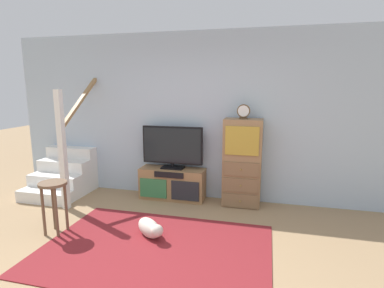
{
  "coord_description": "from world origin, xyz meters",
  "views": [
    {
      "loc": [
        1.19,
        -2.41,
        1.84
      ],
      "look_at": [
        0.18,
        1.61,
        1.06
      ],
      "focal_mm": 28.51,
      "sensor_mm": 36.0,
      "label": 1
    }
  ],
  "objects_px": {
    "desk_clock": "(244,112)",
    "dog": "(150,228)",
    "television": "(172,146)",
    "side_cabinet": "(242,163)",
    "bar_stool_near": "(54,195)",
    "media_console": "(172,184)"
  },
  "relations": [
    {
      "from": "bar_stool_near",
      "to": "dog",
      "type": "relative_size",
      "value": 1.45
    },
    {
      "from": "media_console",
      "to": "bar_stool_near",
      "type": "relative_size",
      "value": 1.59
    },
    {
      "from": "television",
      "to": "dog",
      "type": "xyz_separation_m",
      "value": [
        0.13,
        -1.35,
        -0.77
      ]
    },
    {
      "from": "television",
      "to": "dog",
      "type": "height_order",
      "value": "television"
    },
    {
      "from": "side_cabinet",
      "to": "desk_clock",
      "type": "xyz_separation_m",
      "value": [
        -0.0,
        -0.01,
        0.79
      ]
    },
    {
      "from": "television",
      "to": "side_cabinet",
      "type": "relative_size",
      "value": 0.74
    },
    {
      "from": "dog",
      "to": "desk_clock",
      "type": "bearing_deg",
      "value": 53.07
    },
    {
      "from": "media_console",
      "to": "desk_clock",
      "type": "bearing_deg",
      "value": -0.25
    },
    {
      "from": "television",
      "to": "desk_clock",
      "type": "height_order",
      "value": "desk_clock"
    },
    {
      "from": "side_cabinet",
      "to": "media_console",
      "type": "bearing_deg",
      "value": -179.49
    },
    {
      "from": "media_console",
      "to": "television",
      "type": "distance_m",
      "value": 0.63
    },
    {
      "from": "bar_stool_near",
      "to": "television",
      "type": "bearing_deg",
      "value": 55.54
    },
    {
      "from": "television",
      "to": "desk_clock",
      "type": "relative_size",
      "value": 4.59
    },
    {
      "from": "media_console",
      "to": "dog",
      "type": "bearing_deg",
      "value": -84.29
    },
    {
      "from": "television",
      "to": "bar_stool_near",
      "type": "distance_m",
      "value": 1.92
    },
    {
      "from": "side_cabinet",
      "to": "bar_stool_near",
      "type": "height_order",
      "value": "side_cabinet"
    },
    {
      "from": "desk_clock",
      "to": "dog",
      "type": "relative_size",
      "value": 0.47
    },
    {
      "from": "side_cabinet",
      "to": "dog",
      "type": "relative_size",
      "value": 2.93
    },
    {
      "from": "media_console",
      "to": "dog",
      "type": "xyz_separation_m",
      "value": [
        0.13,
        -1.33,
        -0.14
      ]
    },
    {
      "from": "media_console",
      "to": "desk_clock",
      "type": "height_order",
      "value": "desk_clock"
    },
    {
      "from": "media_console",
      "to": "television",
      "type": "xyz_separation_m",
      "value": [
        0.0,
        0.02,
        0.63
      ]
    },
    {
      "from": "side_cabinet",
      "to": "dog",
      "type": "xyz_separation_m",
      "value": [
        -1.0,
        -1.34,
        -0.56
      ]
    }
  ]
}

